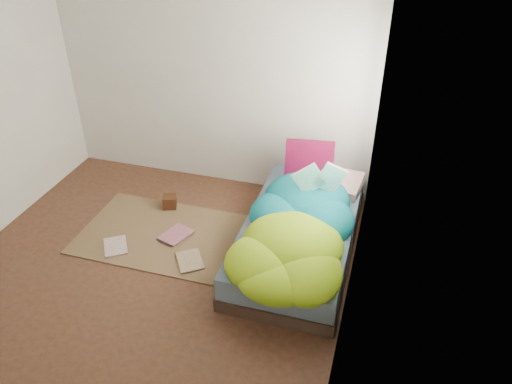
# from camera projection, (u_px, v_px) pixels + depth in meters

# --- Properties ---
(ground) EXTENTS (3.50, 3.50, 0.00)m
(ground) POSITION_uv_depth(u_px,v_px,m) (150.00, 273.00, 4.54)
(ground) COLOR #44251A
(ground) RESTS_ON ground
(room_walls) EXTENTS (3.54, 3.54, 2.62)m
(room_walls) POSITION_uv_depth(u_px,v_px,m) (127.00, 107.00, 3.66)
(room_walls) COLOR silver
(room_walls) RESTS_ON ground
(bed) EXTENTS (1.00, 2.00, 0.34)m
(bed) POSITION_uv_depth(u_px,v_px,m) (299.00, 235.00, 4.74)
(bed) COLOR #36271D
(bed) RESTS_ON ground
(duvet) EXTENTS (0.96, 1.84, 0.34)m
(duvet) POSITION_uv_depth(u_px,v_px,m) (296.00, 219.00, 4.38)
(duvet) COLOR #076678
(duvet) RESTS_ON bed
(rug) EXTENTS (1.60, 1.10, 0.01)m
(rug) POSITION_uv_depth(u_px,v_px,m) (162.00, 234.00, 5.02)
(rug) COLOR brown
(rug) RESTS_ON ground
(pillow_floral) EXTENTS (0.63, 0.44, 0.13)m
(pillow_floral) POSITION_uv_depth(u_px,v_px,m) (332.00, 182.00, 5.09)
(pillow_floral) COLOR beige
(pillow_floral) RESTS_ON bed
(pillow_magenta) EXTENTS (0.50, 0.22, 0.48)m
(pillow_magenta) POSITION_uv_depth(u_px,v_px,m) (309.00, 165.00, 5.04)
(pillow_magenta) COLOR #430429
(pillow_magenta) RESTS_ON bed
(open_book) EXTENTS (0.41, 0.24, 0.25)m
(open_book) POSITION_uv_depth(u_px,v_px,m) (321.00, 170.00, 4.52)
(open_book) COLOR green
(open_book) RESTS_ON duvet
(wooden_box) EXTENTS (0.18, 0.18, 0.14)m
(wooden_box) POSITION_uv_depth(u_px,v_px,m) (170.00, 202.00, 5.37)
(wooden_box) COLOR black
(wooden_box) RESTS_ON rug
(floor_book_a) EXTENTS (0.34, 0.36, 0.02)m
(floor_book_a) POSITION_uv_depth(u_px,v_px,m) (104.00, 249.00, 4.80)
(floor_book_a) COLOR silver
(floor_book_a) RESTS_ON rug
(floor_book_b) EXTENTS (0.32, 0.36, 0.03)m
(floor_book_b) POSITION_uv_depth(u_px,v_px,m) (167.00, 231.00, 5.03)
(floor_book_b) COLOR #B36782
(floor_book_b) RESTS_ON rug
(floor_book_c) EXTENTS (0.35, 0.37, 0.02)m
(floor_book_c) POSITION_uv_depth(u_px,v_px,m) (178.00, 263.00, 4.62)
(floor_book_c) COLOR tan
(floor_book_c) RESTS_ON rug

